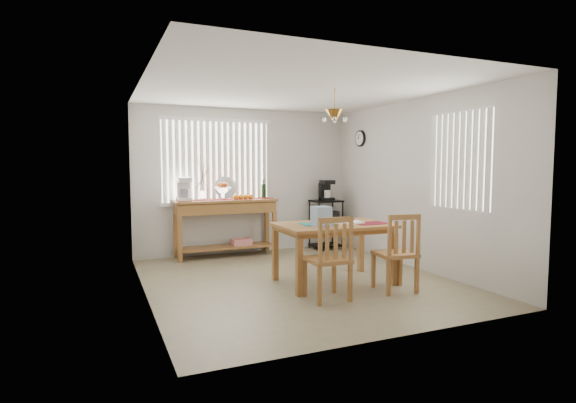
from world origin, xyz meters
name	(u,v)px	position (x,y,z in m)	size (l,w,h in m)	color
ground	(297,280)	(0.00, 0.00, -0.01)	(4.00, 4.50, 0.01)	gray
room_shell	(297,158)	(0.00, 0.02, 1.69)	(4.20, 4.70, 2.70)	silver
sideboard	(226,214)	(-0.45, 1.98, 0.75)	(1.77, 0.50, 1.00)	#9C6835
sideboard_items	(210,191)	(-0.73, 2.00, 1.15)	(1.68, 0.42, 0.76)	maroon
wire_cart	(326,219)	(1.49, 1.96, 0.56)	(0.55, 0.44, 0.93)	black
cart_items	(326,191)	(1.49, 1.97, 1.10)	(0.22, 0.26, 0.38)	black
dining_table	(334,230)	(0.41, -0.30, 0.71)	(1.52, 0.99, 0.80)	#9C6835
table_items	(328,218)	(0.26, -0.42, 0.90)	(1.15, 0.56, 0.26)	#157974
chair_left	(329,259)	(-0.04, -0.99, 0.49)	(0.47, 0.47, 1.00)	#9C6835
chair_right	(397,253)	(0.92, -1.00, 0.49)	(0.51, 0.51, 0.99)	#9C6835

